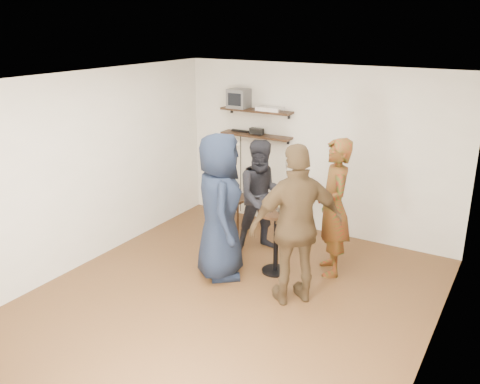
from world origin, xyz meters
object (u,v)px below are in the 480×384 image
at_px(side_table, 234,202).
at_px(person_dark, 263,196).
at_px(person_plaid, 334,208).
at_px(crt_monitor, 239,98).
at_px(drinks_table, 276,234).
at_px(person_brown, 297,226).
at_px(person_navy, 220,207).
at_px(radio, 257,131).
at_px(dvd_deck, 270,109).

xyz_separation_m(side_table, person_dark, (0.72, -0.39, 0.35)).
bearing_deg(person_plaid, crt_monitor, -149.77).
xyz_separation_m(drinks_table, person_plaid, (0.63, 0.38, 0.36)).
distance_m(person_dark, person_brown, 1.48).
xyz_separation_m(crt_monitor, drinks_table, (1.45, -1.50, -1.46)).
relative_size(person_plaid, person_dark, 1.11).
xyz_separation_m(person_plaid, person_brown, (-0.11, -0.90, 0.05)).
xyz_separation_m(side_table, person_navy, (0.63, -1.37, 0.48)).
height_order(crt_monitor, drinks_table, crt_monitor).
distance_m(side_table, person_dark, 0.89).
height_order(crt_monitor, radio, crt_monitor).
bearing_deg(person_dark, crt_monitor, 92.66).
bearing_deg(radio, person_brown, -50.75).
relative_size(dvd_deck, person_dark, 0.24).
bearing_deg(radio, crt_monitor, 180.00).
bearing_deg(person_plaid, side_table, -138.04).
distance_m(crt_monitor, person_navy, 2.37).
xyz_separation_m(side_table, drinks_table, (1.22, -0.93, 0.08)).
bearing_deg(radio, person_dark, -56.40).
xyz_separation_m(crt_monitor, dvd_deck, (0.56, 0.00, -0.12)).
relative_size(radio, person_plaid, 0.12).
bearing_deg(drinks_table, side_table, 142.62).
bearing_deg(radio, person_navy, -74.42).
height_order(dvd_deck, person_dark, dvd_deck).
distance_m(side_table, person_navy, 1.58).
bearing_deg(drinks_table, person_brown, -45.01).
bearing_deg(side_table, person_navy, -65.34).
distance_m(radio, drinks_table, 2.11).
bearing_deg(person_brown, crt_monitor, -90.68).
bearing_deg(dvd_deck, crt_monitor, 180.00).
bearing_deg(person_dark, person_navy, -137.95).
bearing_deg(person_plaid, person_brown, -38.27).
bearing_deg(person_brown, person_navy, -49.27).
relative_size(crt_monitor, person_brown, 0.17).
distance_m(radio, side_table, 1.19).
distance_m(side_table, drinks_table, 1.54).
bearing_deg(person_brown, side_table, -84.84).
distance_m(crt_monitor, dvd_deck, 0.57).
xyz_separation_m(dvd_deck, side_table, (-0.32, -0.57, -1.42)).
height_order(side_table, person_brown, person_brown).
bearing_deg(dvd_deck, side_table, -119.47).
xyz_separation_m(dvd_deck, person_dark, (0.40, -0.96, -1.08)).
bearing_deg(side_table, person_dark, -28.19).
height_order(radio, person_navy, person_navy).
distance_m(drinks_table, person_dark, 0.78).
height_order(radio, side_table, radio).
bearing_deg(crt_monitor, side_table, -67.71).
height_order(side_table, drinks_table, drinks_table).
bearing_deg(person_brown, dvd_deck, -99.95).
distance_m(radio, person_plaid, 2.17).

